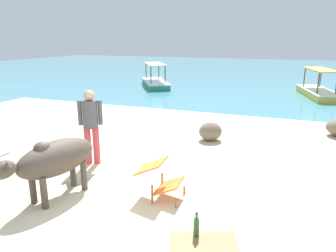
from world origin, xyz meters
TOP-DOWN VIEW (x-y plane):
  - sand_beach at (0.00, 0.00)m, footprint 18.00×14.00m
  - water_surface at (0.00, 22.00)m, footprint 60.00×36.00m
  - cow at (-1.11, -0.30)m, footprint 0.90×1.91m
  - low_bench_table at (1.73, -1.27)m, footprint 0.86×0.67m
  - bottle at (1.62, -1.17)m, footprint 0.07×0.07m
  - deck_chair_far at (0.55, 0.33)m, footprint 0.80×0.58m
  - person_standing at (-1.43, 1.26)m, footprint 0.46×0.32m
  - shore_rock_medium at (0.58, 3.81)m, footprint 0.84×0.85m
  - boat_green at (-4.79, 12.62)m, footprint 2.90×3.73m
  - boat_yellow at (3.71, 12.32)m, footprint 1.99×3.84m

SIDE VIEW (x-z plane):
  - water_surface at x=0.00m, z-range -0.01..0.01m
  - sand_beach at x=0.00m, z-range 0.00..0.04m
  - shore_rock_medium at x=0.58m, z-range 0.04..0.53m
  - boat_green at x=-4.79m, z-range -0.35..0.94m
  - boat_yellow at x=3.71m, z-range -0.35..0.94m
  - low_bench_table at x=1.73m, z-range 0.19..0.64m
  - deck_chair_far at x=0.55m, z-range 0.08..0.77m
  - bottle at x=1.62m, z-range 0.46..0.75m
  - cow at x=-1.11m, z-range 0.21..1.27m
  - person_standing at x=-1.43m, z-range 0.18..1.80m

